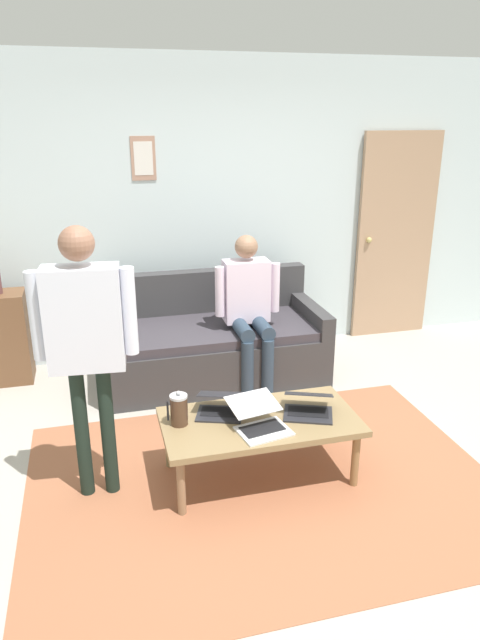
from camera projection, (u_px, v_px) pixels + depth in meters
name	position (u px, v px, depth m)	size (l,w,h in m)	color
ground_plane	(275.00, 471.00, 3.77)	(7.68, 7.68, 0.00)	#AFA79B
area_rug	(264.00, 484.00, 3.64)	(2.92, 2.12, 0.01)	#A05F40
back_wall	(204.00, 211.00, 5.31)	(7.04, 0.11, 2.70)	silver
interior_door	(395.00, 237.00, 5.80)	(0.82, 0.09, 2.05)	tan
couch	(212.00, 344.00, 5.04)	(1.88, 0.90, 0.88)	#373638
coffee_table	(260.00, 425.00, 3.60)	(1.22, 0.63, 0.41)	olive
laptop_left	(308.00, 407.00, 3.64)	(0.39, 0.38, 0.15)	#28282D
laptop_center	(220.00, 407.00, 3.65)	(0.36, 0.35, 0.14)	#28282D
laptop_right	(260.00, 421.00, 3.47)	(0.37, 0.42, 0.15)	silver
french_press	(179.00, 410.00, 3.50)	(0.13, 0.11, 0.23)	#4C3323
side_shelf	(4.00, 338.00, 4.92)	(0.42, 0.32, 0.79)	brown
person_standing	(85.00, 331.00, 3.21)	(0.58, 0.22, 1.66)	black
person_seated	(249.00, 303.00, 4.75)	(0.55, 0.51, 1.28)	#2C3D4E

